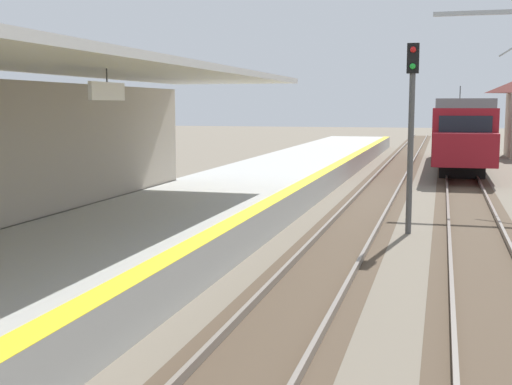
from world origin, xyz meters
TOP-DOWN VIEW (x-y plane):
  - station_platform at (-2.50, 16.00)m, footprint 5.00×80.00m
  - track_pair_nearest_platform at (1.90, 20.00)m, footprint 2.34×120.00m
  - track_pair_middle at (5.30, 20.00)m, footprint 2.34×120.00m
  - approaching_train at (5.30, 37.93)m, footprint 2.93×19.60m
  - rail_signal_post at (3.48, 16.15)m, footprint 0.32×0.34m

SIDE VIEW (x-z plane):
  - track_pair_nearest_platform at x=1.90m, z-range -0.03..0.13m
  - track_pair_middle at x=5.30m, z-range -0.03..0.13m
  - station_platform at x=-2.50m, z-range 0.00..0.90m
  - approaching_train at x=5.30m, z-range -0.20..4.56m
  - rail_signal_post at x=3.48m, z-range 0.59..5.79m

